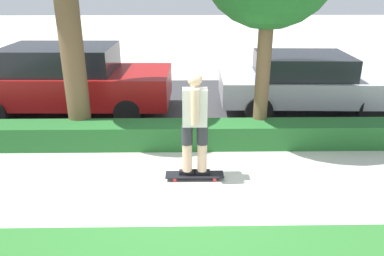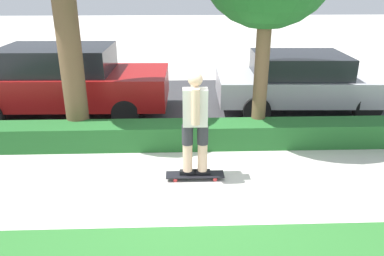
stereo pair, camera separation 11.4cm
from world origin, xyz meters
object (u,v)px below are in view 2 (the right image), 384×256
(skateboard, at_px, (195,175))
(parked_car_middle, at_px, (301,81))
(skater_person, at_px, (195,122))
(parked_car_front, at_px, (65,80))

(skateboard, height_order, parked_car_middle, parked_car_middle)
(skater_person, bearing_deg, parked_car_middle, 51.07)
(skater_person, bearing_deg, skateboard, 110.56)
(skateboard, relative_size, skater_person, 0.56)
(skater_person, relative_size, parked_car_middle, 0.41)
(skateboard, xyz_separation_m, skater_person, (0.00, -0.00, 0.92))
(skateboard, xyz_separation_m, parked_car_front, (-2.95, 3.35, 0.76))
(skater_person, height_order, parked_car_middle, skater_person)
(skateboard, distance_m, parked_car_middle, 4.40)
(parked_car_front, xyz_separation_m, parked_car_middle, (5.68, 0.04, -0.09))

